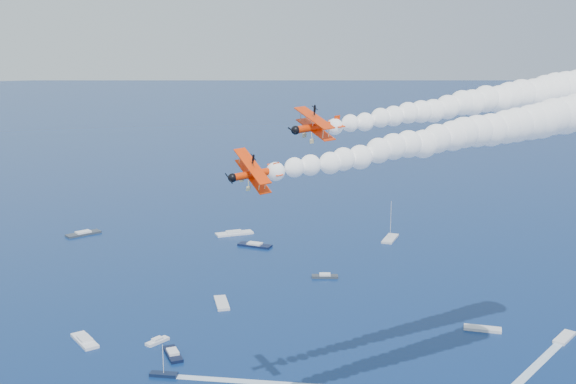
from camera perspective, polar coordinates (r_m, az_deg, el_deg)
name	(u,v)px	position (r m, az deg, el deg)	size (l,w,h in m)	color
biplane_lead	(317,127)	(105.64, 2.28, 5.11)	(8.01, 8.98, 5.41)	red
biplane_trail	(255,174)	(91.52, -2.62, 1.43)	(7.01, 7.86, 4.73)	#F63305
smoke_trail_lead	(498,98)	(125.62, 16.12, 7.06)	(68.66, 14.67, 12.04)	white
smoke_trail_trail	(465,134)	(110.03, 13.68, 4.40)	(68.49, 15.87, 12.04)	white
spectator_boats	(156,304)	(196.95, -10.27, -8.61)	(231.92, 172.15, 0.70)	white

